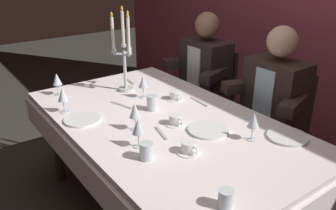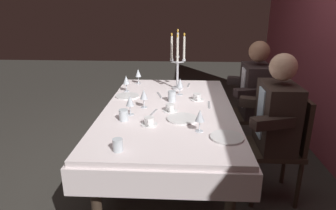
{
  "view_description": "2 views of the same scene",
  "coord_description": "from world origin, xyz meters",
  "px_view_note": "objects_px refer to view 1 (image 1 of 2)",
  "views": [
    {
      "loc": [
        1.58,
        -1.12,
        1.67
      ],
      "look_at": [
        0.01,
        0.02,
        0.84
      ],
      "focal_mm": 37.26,
      "sensor_mm": 36.0,
      "label": 1
    },
    {
      "loc": [
        2.4,
        0.12,
        1.6
      ],
      "look_at": [
        0.01,
        -0.01,
        0.76
      ],
      "focal_mm": 31.5,
      "sensor_mm": 36.0,
      "label": 2
    }
  ],
  "objects_px": {
    "wine_glass_5": "(63,95)",
    "water_tumbler_0": "(152,103)",
    "coffee_cup_2": "(189,148)",
    "wine_glass_1": "(57,80)",
    "water_tumbler_2": "(226,199)",
    "water_tumbler_1": "(147,151)",
    "coffee_cup_0": "(175,120)",
    "dining_table": "(164,136)",
    "seated_diner_1": "(276,96)",
    "wine_glass_0": "(253,121)",
    "dinner_plate_0": "(208,130)",
    "dinner_plate_2": "(82,119)",
    "wine_glass_3": "(135,112)",
    "dinner_plate_1": "(288,137)",
    "coffee_cup_1": "(175,96)",
    "seated_diner_0": "(206,70)",
    "wine_glass_2": "(138,127)",
    "candelabra": "(124,54)",
    "wine_glass_4": "(143,82)"
  },
  "relations": [
    {
      "from": "wine_glass_1",
      "to": "water_tumbler_2",
      "type": "xyz_separation_m",
      "value": [
        1.59,
        0.11,
        -0.08
      ]
    },
    {
      "from": "coffee_cup_0",
      "to": "seated_diner_1",
      "type": "bearing_deg",
      "value": 86.42
    },
    {
      "from": "dinner_plate_2",
      "to": "wine_glass_4",
      "type": "xyz_separation_m",
      "value": [
        -0.09,
        0.5,
        0.11
      ]
    },
    {
      "from": "coffee_cup_0",
      "to": "wine_glass_0",
      "type": "bearing_deg",
      "value": 29.29
    },
    {
      "from": "dining_table",
      "to": "dinner_plate_2",
      "type": "bearing_deg",
      "value": -124.52
    },
    {
      "from": "dinner_plate_2",
      "to": "wine_glass_2",
      "type": "xyz_separation_m",
      "value": [
        0.48,
        0.11,
        0.11
      ]
    },
    {
      "from": "dinner_plate_1",
      "to": "coffee_cup_2",
      "type": "xyz_separation_m",
      "value": [
        -0.2,
        -0.54,
        0.02
      ]
    },
    {
      "from": "seated_diner_1",
      "to": "dinner_plate_1",
      "type": "bearing_deg",
      "value": -46.32
    },
    {
      "from": "dinner_plate_2",
      "to": "wine_glass_0",
      "type": "xyz_separation_m",
      "value": [
        0.78,
        0.65,
        0.11
      ]
    },
    {
      "from": "dinner_plate_2",
      "to": "seated_diner_1",
      "type": "xyz_separation_m",
      "value": [
        0.43,
        1.3,
        -0.01
      ]
    },
    {
      "from": "dinner_plate_2",
      "to": "wine_glass_3",
      "type": "height_order",
      "value": "wine_glass_3"
    },
    {
      "from": "wine_glass_5",
      "to": "candelabra",
      "type": "bearing_deg",
      "value": 102.26
    },
    {
      "from": "wine_glass_0",
      "to": "coffee_cup_2",
      "type": "height_order",
      "value": "wine_glass_0"
    },
    {
      "from": "dining_table",
      "to": "wine_glass_3",
      "type": "height_order",
      "value": "wine_glass_3"
    },
    {
      "from": "wine_glass_3",
      "to": "water_tumbler_0",
      "type": "height_order",
      "value": "wine_glass_3"
    },
    {
      "from": "coffee_cup_0",
      "to": "seated_diner_0",
      "type": "bearing_deg",
      "value": 128.93
    },
    {
      "from": "water_tumbler_1",
      "to": "water_tumbler_0",
      "type": "bearing_deg",
      "value": 143.69
    },
    {
      "from": "dinner_plate_1",
      "to": "wine_glass_3",
      "type": "height_order",
      "value": "wine_glass_3"
    },
    {
      "from": "wine_glass_0",
      "to": "coffee_cup_1",
      "type": "height_order",
      "value": "wine_glass_0"
    },
    {
      "from": "coffee_cup_1",
      "to": "seated_diner_0",
      "type": "height_order",
      "value": "seated_diner_0"
    },
    {
      "from": "water_tumbler_2",
      "to": "dinner_plate_0",
      "type": "bearing_deg",
      "value": 143.69
    },
    {
      "from": "coffee_cup_1",
      "to": "water_tumbler_0",
      "type": "bearing_deg",
      "value": -76.39
    },
    {
      "from": "coffee_cup_0",
      "to": "wine_glass_1",
      "type": "bearing_deg",
      "value": -155.74
    },
    {
      "from": "coffee_cup_0",
      "to": "wine_glass_2",
      "type": "bearing_deg",
      "value": -72.74
    },
    {
      "from": "seated_diner_0",
      "to": "dinner_plate_0",
      "type": "bearing_deg",
      "value": -40.95
    },
    {
      "from": "dinner_plate_0",
      "to": "dinner_plate_2",
      "type": "xyz_separation_m",
      "value": [
        -0.56,
        -0.53,
        0.0
      ]
    },
    {
      "from": "water_tumbler_2",
      "to": "coffee_cup_0",
      "type": "relative_size",
      "value": 0.6
    },
    {
      "from": "wine_glass_1",
      "to": "coffee_cup_2",
      "type": "bearing_deg",
      "value": 12.14
    },
    {
      "from": "candelabra",
      "to": "dinner_plate_2",
      "type": "height_order",
      "value": "candelabra"
    },
    {
      "from": "wine_glass_5",
      "to": "water_tumbler_0",
      "type": "xyz_separation_m",
      "value": [
        0.3,
        0.48,
        -0.07
      ]
    },
    {
      "from": "dining_table",
      "to": "seated_diner_1",
      "type": "xyz_separation_m",
      "value": [
        0.15,
        0.89,
        0.11
      ]
    },
    {
      "from": "wine_glass_2",
      "to": "coffee_cup_1",
      "type": "height_order",
      "value": "wine_glass_2"
    },
    {
      "from": "wine_glass_1",
      "to": "water_tumbler_0",
      "type": "height_order",
      "value": "wine_glass_1"
    },
    {
      "from": "dinner_plate_2",
      "to": "wine_glass_3",
      "type": "xyz_separation_m",
      "value": [
        0.3,
        0.2,
        0.11
      ]
    },
    {
      "from": "water_tumbler_1",
      "to": "water_tumbler_2",
      "type": "distance_m",
      "value": 0.49
    },
    {
      "from": "wine_glass_2",
      "to": "seated_diner_0",
      "type": "distance_m",
      "value": 1.43
    },
    {
      "from": "wine_glass_3",
      "to": "seated_diner_0",
      "type": "xyz_separation_m",
      "value": [
        -0.62,
        1.1,
        -0.12
      ]
    },
    {
      "from": "coffee_cup_2",
      "to": "water_tumbler_0",
      "type": "bearing_deg",
      "value": 165.25
    },
    {
      "from": "water_tumbler_1",
      "to": "wine_glass_3",
      "type": "bearing_deg",
      "value": 158.62
    },
    {
      "from": "dinner_plate_0",
      "to": "water_tumbler_1",
      "type": "distance_m",
      "value": 0.45
    },
    {
      "from": "water_tumbler_0",
      "to": "water_tumbler_2",
      "type": "relative_size",
      "value": 1.25
    },
    {
      "from": "coffee_cup_2",
      "to": "seated_diner_1",
      "type": "bearing_deg",
      "value": 103.68
    },
    {
      "from": "coffee_cup_0",
      "to": "dining_table",
      "type": "bearing_deg",
      "value": -169.79
    },
    {
      "from": "wine_glass_1",
      "to": "seated_diner_0",
      "type": "distance_m",
      "value": 1.28
    },
    {
      "from": "seated_diner_0",
      "to": "wine_glass_0",
      "type": "bearing_deg",
      "value": -30.41
    },
    {
      "from": "candelabra",
      "to": "water_tumbler_0",
      "type": "distance_m",
      "value": 0.48
    },
    {
      "from": "wine_glass_3",
      "to": "seated_diner_0",
      "type": "distance_m",
      "value": 1.27
    },
    {
      "from": "water_tumbler_1",
      "to": "dinner_plate_2",
      "type": "bearing_deg",
      "value": -172.3
    },
    {
      "from": "wine_glass_5",
      "to": "water_tumbler_0",
      "type": "distance_m",
      "value": 0.57
    },
    {
      "from": "coffee_cup_0",
      "to": "seated_diner_1",
      "type": "xyz_separation_m",
      "value": [
        0.05,
        0.87,
        -0.03
      ]
    }
  ]
}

